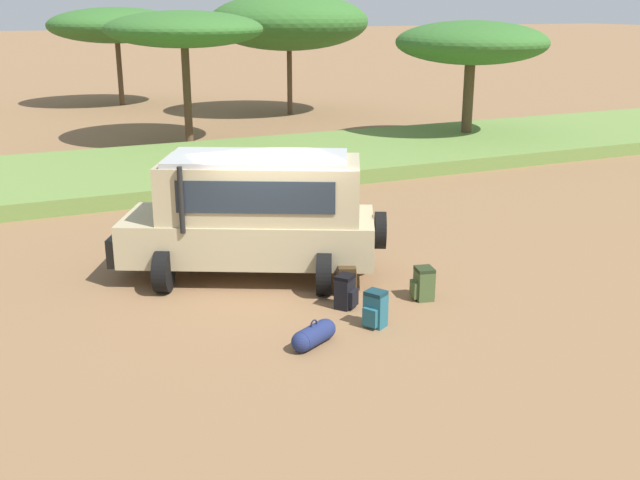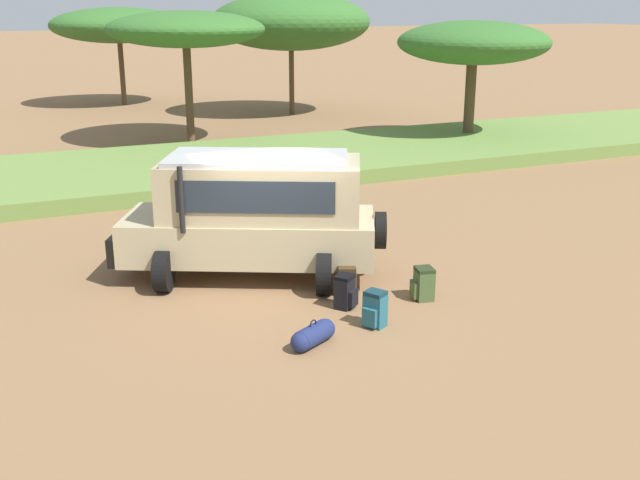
{
  "view_description": "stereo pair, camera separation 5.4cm",
  "coord_description": "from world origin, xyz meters",
  "px_view_note": "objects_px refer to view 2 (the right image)",
  "views": [
    {
      "loc": [
        -4.83,
        -12.8,
        5.21
      ],
      "look_at": [
        0.69,
        -0.66,
        1.0
      ],
      "focal_mm": 42.0,
      "sensor_mm": 36.0,
      "label": 1
    },
    {
      "loc": [
        -4.78,
        -12.83,
        5.21
      ],
      "look_at": [
        0.69,
        -0.66,
        1.0
      ],
      "focal_mm": 42.0,
      "sensor_mm": 36.0,
      "label": 2
    }
  ],
  "objects_px": {
    "safari_vehicle": "(254,213)",
    "acacia_tree_left_mid": "(118,25)",
    "backpack_cluster_center": "(375,309)",
    "backpack_beside_front_wheel": "(347,281)",
    "backpack_near_rear_wheel": "(423,284)",
    "backpack_outermost": "(345,292)",
    "acacia_tree_centre_back": "(186,29)",
    "duffel_bag_low_black_case": "(313,335)",
    "acacia_tree_far_right": "(473,43)",
    "acacia_tree_right_mid": "(291,22)"
  },
  "relations": [
    {
      "from": "backpack_outermost",
      "to": "acacia_tree_right_mid",
      "type": "distance_m",
      "value": 25.35
    },
    {
      "from": "backpack_near_rear_wheel",
      "to": "backpack_outermost",
      "type": "bearing_deg",
      "value": 171.49
    },
    {
      "from": "backpack_cluster_center",
      "to": "backpack_near_rear_wheel",
      "type": "distance_m",
      "value": 1.57
    },
    {
      "from": "backpack_beside_front_wheel",
      "to": "backpack_near_rear_wheel",
      "type": "xyz_separation_m",
      "value": [
        1.18,
        -0.8,
        0.03
      ]
    },
    {
      "from": "backpack_outermost",
      "to": "acacia_tree_centre_back",
      "type": "xyz_separation_m",
      "value": [
        1.88,
        17.66,
        4.01
      ]
    },
    {
      "from": "backpack_cluster_center",
      "to": "acacia_tree_centre_back",
      "type": "xyz_separation_m",
      "value": [
        1.79,
        18.6,
        4.0
      ]
    },
    {
      "from": "backpack_near_rear_wheel",
      "to": "acacia_tree_centre_back",
      "type": "bearing_deg",
      "value": 88.75
    },
    {
      "from": "backpack_beside_front_wheel",
      "to": "backpack_outermost",
      "type": "height_order",
      "value": "backpack_outermost"
    },
    {
      "from": "backpack_outermost",
      "to": "backpack_cluster_center",
      "type": "bearing_deg",
      "value": -84.41
    },
    {
      "from": "backpack_outermost",
      "to": "acacia_tree_right_mid",
      "type": "height_order",
      "value": "acacia_tree_right_mid"
    },
    {
      "from": "acacia_tree_left_mid",
      "to": "backpack_near_rear_wheel",
      "type": "bearing_deg",
      "value": -90.21
    },
    {
      "from": "backpack_cluster_center",
      "to": "acacia_tree_left_mid",
      "type": "relative_size",
      "value": 0.09
    },
    {
      "from": "backpack_near_rear_wheel",
      "to": "acacia_tree_centre_back",
      "type": "height_order",
      "value": "acacia_tree_centre_back"
    },
    {
      "from": "acacia_tree_far_right",
      "to": "backpack_cluster_center",
      "type": "bearing_deg",
      "value": -129.79
    },
    {
      "from": "backpack_outermost",
      "to": "duffel_bag_low_black_case",
      "type": "height_order",
      "value": "backpack_outermost"
    },
    {
      "from": "acacia_tree_far_right",
      "to": "backpack_near_rear_wheel",
      "type": "bearing_deg",
      "value": -127.68
    },
    {
      "from": "backpack_outermost",
      "to": "acacia_tree_far_right",
      "type": "distance_m",
      "value": 17.84
    },
    {
      "from": "backpack_near_rear_wheel",
      "to": "safari_vehicle",
      "type": "bearing_deg",
      "value": 133.56
    },
    {
      "from": "backpack_outermost",
      "to": "backpack_beside_front_wheel",
      "type": "bearing_deg",
      "value": 61.28
    },
    {
      "from": "backpack_cluster_center",
      "to": "backpack_outermost",
      "type": "height_order",
      "value": "backpack_cluster_center"
    },
    {
      "from": "backpack_beside_front_wheel",
      "to": "backpack_near_rear_wheel",
      "type": "relative_size",
      "value": 0.91
    },
    {
      "from": "backpack_beside_front_wheel",
      "to": "safari_vehicle",
      "type": "bearing_deg",
      "value": 125.27
    },
    {
      "from": "backpack_outermost",
      "to": "acacia_tree_left_mid",
      "type": "xyz_separation_m",
      "value": [
        1.6,
        30.54,
        3.86
      ]
    },
    {
      "from": "safari_vehicle",
      "to": "acacia_tree_left_mid",
      "type": "distance_m",
      "value": 28.52
    },
    {
      "from": "acacia_tree_centre_back",
      "to": "duffel_bag_low_black_case",
      "type": "bearing_deg",
      "value": -99.13
    },
    {
      "from": "safari_vehicle",
      "to": "backpack_near_rear_wheel",
      "type": "xyz_separation_m",
      "value": [
        2.38,
        -2.5,
        -1.0
      ]
    },
    {
      "from": "backpack_cluster_center",
      "to": "acacia_tree_left_mid",
      "type": "distance_m",
      "value": 31.75
    },
    {
      "from": "backpack_near_rear_wheel",
      "to": "acacia_tree_centre_back",
      "type": "xyz_separation_m",
      "value": [
        0.39,
        17.88,
        4.01
      ]
    },
    {
      "from": "backpack_beside_front_wheel",
      "to": "acacia_tree_centre_back",
      "type": "bearing_deg",
      "value": 84.77
    },
    {
      "from": "safari_vehicle",
      "to": "acacia_tree_far_right",
      "type": "height_order",
      "value": "acacia_tree_far_right"
    },
    {
      "from": "backpack_cluster_center",
      "to": "safari_vehicle",
      "type": "bearing_deg",
      "value": 106.88
    },
    {
      "from": "backpack_near_rear_wheel",
      "to": "acacia_tree_centre_back",
      "type": "distance_m",
      "value": 18.33
    },
    {
      "from": "backpack_outermost",
      "to": "acacia_tree_far_right",
      "type": "xyz_separation_m",
      "value": [
        11.7,
        13.0,
        3.52
      ]
    },
    {
      "from": "safari_vehicle",
      "to": "backpack_beside_front_wheel",
      "type": "distance_m",
      "value": 2.32
    },
    {
      "from": "duffel_bag_low_black_case",
      "to": "safari_vehicle",
      "type": "bearing_deg",
      "value": 85.67
    },
    {
      "from": "duffel_bag_low_black_case",
      "to": "acacia_tree_far_right",
      "type": "distance_m",
      "value": 19.48
    },
    {
      "from": "backpack_outermost",
      "to": "acacia_tree_right_mid",
      "type": "bearing_deg",
      "value": 69.98
    },
    {
      "from": "safari_vehicle",
      "to": "acacia_tree_left_mid",
      "type": "bearing_deg",
      "value": 84.97
    },
    {
      "from": "safari_vehicle",
      "to": "acacia_tree_far_right",
      "type": "distance_m",
      "value": 16.73
    },
    {
      "from": "safari_vehicle",
      "to": "acacia_tree_centre_back",
      "type": "xyz_separation_m",
      "value": [
        2.77,
        15.38,
        3.01
      ]
    },
    {
      "from": "backpack_beside_front_wheel",
      "to": "acacia_tree_left_mid",
      "type": "height_order",
      "value": "acacia_tree_left_mid"
    },
    {
      "from": "safari_vehicle",
      "to": "acacia_tree_far_right",
      "type": "xyz_separation_m",
      "value": [
        12.59,
        10.72,
        2.53
      ]
    },
    {
      "from": "backpack_cluster_center",
      "to": "acacia_tree_centre_back",
      "type": "bearing_deg",
      "value": 84.51
    },
    {
      "from": "backpack_beside_front_wheel",
      "to": "acacia_tree_left_mid",
      "type": "xyz_separation_m",
      "value": [
        1.29,
        29.96,
        3.89
      ]
    },
    {
      "from": "acacia_tree_centre_back",
      "to": "acacia_tree_right_mid",
      "type": "distance_m",
      "value": 8.87
    },
    {
      "from": "safari_vehicle",
      "to": "backpack_cluster_center",
      "type": "relative_size",
      "value": 8.44
    },
    {
      "from": "safari_vehicle",
      "to": "backpack_beside_front_wheel",
      "type": "bearing_deg",
      "value": -54.73
    },
    {
      "from": "acacia_tree_centre_back",
      "to": "acacia_tree_right_mid",
      "type": "xyz_separation_m",
      "value": [
        6.68,
        5.84,
        0.1
      ]
    },
    {
      "from": "duffel_bag_low_black_case",
      "to": "acacia_tree_far_right",
      "type": "xyz_separation_m",
      "value": [
        12.85,
        14.18,
        3.65
      ]
    },
    {
      "from": "duffel_bag_low_black_case",
      "to": "acacia_tree_right_mid",
      "type": "distance_m",
      "value": 26.86
    }
  ]
}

